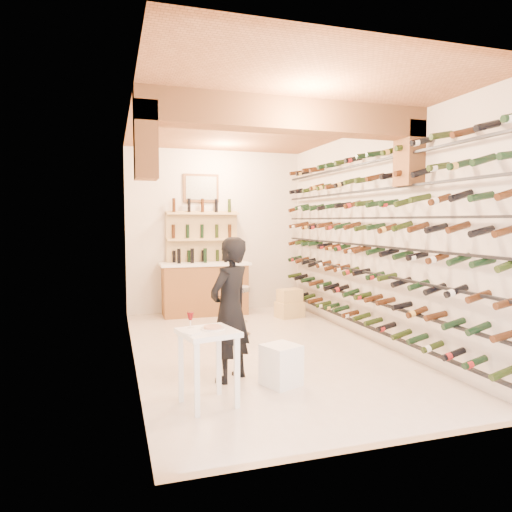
{
  "coord_description": "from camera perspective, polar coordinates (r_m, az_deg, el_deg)",
  "views": [
    {
      "loc": [
        -1.99,
        -6.12,
        1.81
      ],
      "look_at": [
        0.0,
        0.3,
        1.3
      ],
      "focal_mm": 32.64,
      "sensor_mm": 36.0,
      "label": 1
    }
  ],
  "objects": [
    {
      "name": "ground",
      "position": [
        6.69,
        0.78,
        -11.36
      ],
      "size": [
        6.0,
        6.0,
        0.0
      ],
      "primitive_type": "plane",
      "color": "beige",
      "rests_on": "ground"
    },
    {
      "name": "chrome_barstool",
      "position": [
        7.34,
        -2.24,
        -6.31
      ],
      "size": [
        0.4,
        0.4,
        0.78
      ],
      "rotation": [
        0.0,
        0.0,
        0.1
      ],
      "color": "silver",
      "rests_on": "ground"
    },
    {
      "name": "back_counter",
      "position": [
        9.02,
        -6.27,
        -3.83
      ],
      "size": [
        1.7,
        0.62,
        1.29
      ],
      "color": "brown",
      "rests_on": "ground"
    },
    {
      "name": "wine_rack",
      "position": [
        7.07,
        12.68,
        2.11
      ],
      "size": [
        0.32,
        5.7,
        2.56
      ],
      "color": "black",
      "rests_on": "ground"
    },
    {
      "name": "back_shelving",
      "position": [
        9.19,
        -6.59,
        0.3
      ],
      "size": [
        1.4,
        0.31,
        2.73
      ],
      "color": "tan",
      "rests_on": "ground"
    },
    {
      "name": "white_stool",
      "position": [
        5.27,
        3.09,
        -13.19
      ],
      "size": [
        0.47,
        0.47,
        0.45
      ],
      "primitive_type": "cube",
      "rotation": [
        0.0,
        0.0,
        0.38
      ],
      "color": "white",
      "rests_on": "ground"
    },
    {
      "name": "room_shell",
      "position": [
        6.21,
        1.55,
        8.41
      ],
      "size": [
        3.52,
        6.02,
        3.21
      ],
      "color": "beige",
      "rests_on": "ground"
    },
    {
      "name": "crate_lower",
      "position": [
        8.81,
        4.14,
        -6.57
      ],
      "size": [
        0.54,
        0.43,
        0.29
      ],
      "primitive_type": "cube",
      "rotation": [
        0.0,
        0.0,
        0.21
      ],
      "color": "tan",
      "rests_on": "ground"
    },
    {
      "name": "person",
      "position": [
        5.28,
        -3.19,
        -6.53
      ],
      "size": [
        0.71,
        0.67,
        1.63
      ],
      "primitive_type": "imported",
      "rotation": [
        0.0,
        0.0,
        3.8
      ],
      "color": "black",
      "rests_on": "ground"
    },
    {
      "name": "tasting_table",
      "position": [
        4.65,
        -5.91,
        -10.63
      ],
      "size": [
        0.61,
        0.61,
        0.9
      ],
      "rotation": [
        0.0,
        0.0,
        0.22
      ],
      "color": "white",
      "rests_on": "ground"
    },
    {
      "name": "crate_upper",
      "position": [
        8.77,
        4.15,
        -4.86
      ],
      "size": [
        0.46,
        0.36,
        0.24
      ],
      "primitive_type": "cube",
      "rotation": [
        0.0,
        0.0,
        0.17
      ],
      "color": "tan",
      "rests_on": "crate_lower"
    }
  ]
}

